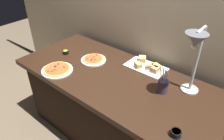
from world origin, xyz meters
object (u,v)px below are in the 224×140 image
(pizza_plate_center, at_px, (57,70))
(sauce_cup_far, at_px, (66,52))
(sandwich_platter, at_px, (147,66))
(heat_lamp, at_px, (195,47))
(pizza_plate_front, at_px, (93,59))
(sauce_cup_near, at_px, (176,133))
(utensil_holder, at_px, (163,86))

(pizza_plate_center, bearing_deg, sauce_cup_far, 126.03)
(sandwich_platter, bearing_deg, heat_lamp, -22.62)
(pizza_plate_center, distance_m, sauce_cup_far, 0.32)
(heat_lamp, bearing_deg, sandwich_platter, 157.38)
(pizza_plate_front, height_order, pizza_plate_center, same)
(sauce_cup_near, bearing_deg, sauce_cup_far, 169.41)
(sandwich_platter, distance_m, utensil_holder, 0.37)
(sauce_cup_far, height_order, utensil_holder, utensil_holder)
(sandwich_platter, distance_m, sauce_cup_near, 0.80)
(sandwich_platter, height_order, sauce_cup_near, sandwich_platter)
(heat_lamp, bearing_deg, utensil_holder, -164.76)
(heat_lamp, relative_size, sauce_cup_near, 7.92)
(pizza_plate_front, height_order, sandwich_platter, sandwich_platter)
(sauce_cup_near, relative_size, utensil_holder, 0.31)
(pizza_plate_front, distance_m, sauce_cup_near, 1.10)
(sauce_cup_far, bearing_deg, pizza_plate_front, 14.73)
(sauce_cup_near, bearing_deg, pizza_plate_center, -179.64)
(heat_lamp, bearing_deg, pizza_plate_center, -159.88)
(pizza_plate_center, bearing_deg, heat_lamp, 20.12)
(heat_lamp, xyz_separation_m, pizza_plate_front, (-0.93, -0.04, -0.42))
(heat_lamp, height_order, sauce_cup_near, heat_lamp)
(pizza_plate_front, distance_m, sauce_cup_far, 0.33)
(pizza_plate_center, relative_size, sandwich_platter, 0.76)
(sandwich_platter, bearing_deg, pizza_plate_center, -136.95)
(pizza_plate_center, height_order, sandwich_platter, sandwich_platter)
(heat_lamp, xyz_separation_m, pizza_plate_center, (-1.06, -0.39, -0.42))
(utensil_holder, bearing_deg, pizza_plate_front, 179.73)
(heat_lamp, relative_size, pizza_plate_center, 1.94)
(sauce_cup_far, bearing_deg, pizza_plate_center, -53.97)
(utensil_holder, bearing_deg, sauce_cup_far, -175.74)
(pizza_plate_center, bearing_deg, sandwich_platter, 43.05)
(sauce_cup_far, relative_size, utensil_holder, 0.27)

